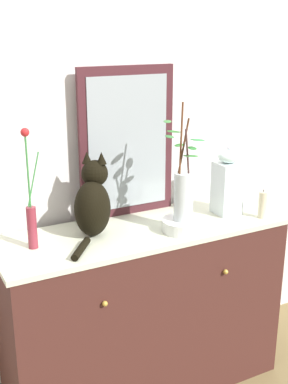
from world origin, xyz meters
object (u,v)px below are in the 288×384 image
Objects in this scene: mirror_leaning at (127,143)px; jar_lidded_porcelain at (227,183)px; sideboard at (144,310)px; vase_slim_green at (31,214)px; vase_glass_clear at (183,192)px; candle_pillar at (262,205)px; bowl_porcelain at (183,225)px; cat_sitting at (93,202)px.

mirror_leaning is 2.08× the size of jar_lidded_porcelain.
mirror_leaning is (0.02, 0.21, 0.81)m from sideboard.
sideboard is 0.80m from vase_slim_green.
vase_glass_clear is at bearing -162.74° from jar_lidded_porcelain.
vase_glass_clear reaches higher than candle_pillar.
vase_slim_green is 2.66× the size of bowl_porcelain.
mirror_leaning is at bearing 111.25° from vase_glass_clear.
vase_glass_clear is (0.14, -0.11, 0.64)m from sideboard.
cat_sitting is 0.42m from vase_glass_clear.
vase_slim_green is (-0.55, -0.19, -0.21)m from mirror_leaning.
mirror_leaning is 0.74m from candle_pillar.
vase_slim_green is at bearing -160.77° from mirror_leaning.
jar_lidded_porcelain is (0.32, 0.10, 0.13)m from bowl_porcelain.
vase_slim_green reaches higher than sideboard.
vase_slim_green is at bearing 177.58° from sideboard.
bowl_porcelain is 0.37× the size of vase_glass_clear.
vase_glass_clear reaches higher than jar_lidded_porcelain.
cat_sitting is 0.70× the size of vase_glass_clear.
sideboard is at bearing 141.71° from bowl_porcelain.
vase_slim_green is 0.70m from bowl_porcelain.
mirror_leaning reaches higher than vase_slim_green.
vase_glass_clear is 3.67× the size of candle_pillar.
cat_sitting is at bearing 175.64° from jar_lidded_porcelain.
cat_sitting is 0.71m from jar_lidded_porcelain.
mirror_leaning reaches higher than cat_sitting.
cat_sitting is at bearing 170.17° from sideboard.
jar_lidded_porcelain is at bearing 17.26° from vase_glass_clear.
mirror_leaning is 0.38m from cat_sitting.
vase_glass_clear is (0.67, -0.14, 0.03)m from vase_slim_green.
vase_glass_clear is at bearing 104.16° from bowl_porcelain.
mirror_leaning is at bearing 111.22° from bowl_porcelain.
vase_slim_green is (-0.53, 0.02, 0.60)m from sideboard.
vase_glass_clear is (-0.00, 0.00, 0.16)m from bowl_porcelain.
cat_sitting is at bearing 158.10° from vase_glass_clear.
candle_pillar is (0.12, -0.14, -0.09)m from jar_lidded_porcelain.
mirror_leaning is at bearing 147.25° from candle_pillar.
jar_lidded_porcelain is at bearing -4.36° from cat_sitting.
candle_pillar is at bearing -14.58° from sideboard.
sideboard is at bearing 165.42° from candle_pillar.
vase_slim_green is 0.97× the size of vase_glass_clear.
jar_lidded_porcelain reaches higher than candle_pillar.
mirror_leaning is at bearing 153.46° from jar_lidded_porcelain.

